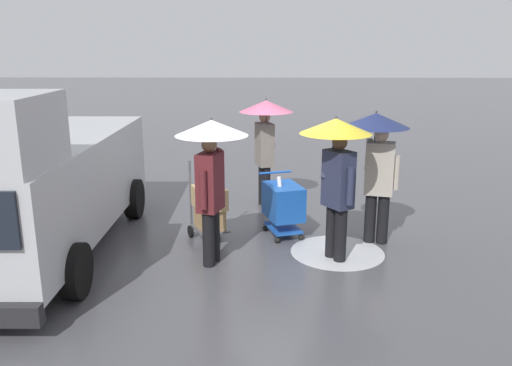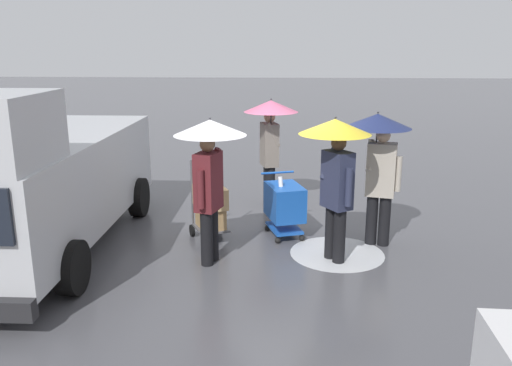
{
  "view_description": "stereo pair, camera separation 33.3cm",
  "coord_description": "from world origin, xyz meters",
  "px_view_note": "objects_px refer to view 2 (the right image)",
  "views": [
    {
      "loc": [
        0.01,
        8.14,
        3.12
      ],
      "look_at": [
        0.12,
        0.32,
        1.05
      ],
      "focal_mm": 36.61,
      "sensor_mm": 36.0,
      "label": 1
    },
    {
      "loc": [
        -0.32,
        8.13,
        3.12
      ],
      "look_at": [
        0.12,
        0.32,
        1.05
      ],
      "focal_mm": 36.61,
      "sensor_mm": 36.0,
      "label": 2
    }
  ],
  "objects_px": {
    "pedestrian_black_side": "(270,127)",
    "pedestrian_far_side": "(379,148)",
    "pedestrian_white_side": "(209,157)",
    "shopping_cart_vendor": "(285,204)",
    "cargo_van_parked_right": "(38,179)",
    "pedestrian_pink_side": "(336,156)",
    "hand_dolly_boxes": "(210,207)"
  },
  "relations": [
    {
      "from": "cargo_van_parked_right",
      "to": "pedestrian_white_side",
      "type": "bearing_deg",
      "value": 176.0
    },
    {
      "from": "pedestrian_black_side",
      "to": "cargo_van_parked_right",
      "type": "bearing_deg",
      "value": 37.52
    },
    {
      "from": "shopping_cart_vendor",
      "to": "cargo_van_parked_right",
      "type": "bearing_deg",
      "value": 14.19
    },
    {
      "from": "cargo_van_parked_right",
      "to": "pedestrian_white_side",
      "type": "xyz_separation_m",
      "value": [
        -2.62,
        0.18,
        0.41
      ]
    },
    {
      "from": "pedestrian_black_side",
      "to": "pedestrian_white_side",
      "type": "bearing_deg",
      "value": 74.4
    },
    {
      "from": "pedestrian_black_side",
      "to": "pedestrian_far_side",
      "type": "bearing_deg",
      "value": 131.53
    },
    {
      "from": "pedestrian_pink_side",
      "to": "pedestrian_far_side",
      "type": "height_order",
      "value": "same"
    },
    {
      "from": "hand_dolly_boxes",
      "to": "pedestrian_white_side",
      "type": "bearing_deg",
      "value": 98.8
    },
    {
      "from": "shopping_cart_vendor",
      "to": "pedestrian_far_side",
      "type": "relative_size",
      "value": 0.49
    },
    {
      "from": "pedestrian_black_side",
      "to": "pedestrian_white_side",
      "type": "xyz_separation_m",
      "value": [
        0.78,
        2.8,
        0.0
      ]
    },
    {
      "from": "shopping_cart_vendor",
      "to": "pedestrian_black_side",
      "type": "xyz_separation_m",
      "value": [
        0.3,
        -1.68,
        1.02
      ]
    },
    {
      "from": "shopping_cart_vendor",
      "to": "hand_dolly_boxes",
      "type": "xyz_separation_m",
      "value": [
        1.21,
        0.26,
        -0.0
      ]
    },
    {
      "from": "cargo_van_parked_right",
      "to": "pedestrian_pink_side",
      "type": "relative_size",
      "value": 2.49
    },
    {
      "from": "cargo_van_parked_right",
      "to": "pedestrian_far_side",
      "type": "relative_size",
      "value": 2.49
    },
    {
      "from": "shopping_cart_vendor",
      "to": "pedestrian_white_side",
      "type": "relative_size",
      "value": 0.49
    },
    {
      "from": "hand_dolly_boxes",
      "to": "pedestrian_black_side",
      "type": "xyz_separation_m",
      "value": [
        -0.91,
        -1.94,
        1.02
      ]
    },
    {
      "from": "cargo_van_parked_right",
      "to": "pedestrian_black_side",
      "type": "bearing_deg",
      "value": -142.48
    },
    {
      "from": "cargo_van_parked_right",
      "to": "pedestrian_white_side",
      "type": "height_order",
      "value": "cargo_van_parked_right"
    },
    {
      "from": "pedestrian_pink_side",
      "to": "pedestrian_white_side",
      "type": "distance_m",
      "value": 1.81
    },
    {
      "from": "pedestrian_black_side",
      "to": "pedestrian_far_side",
      "type": "relative_size",
      "value": 1.0
    },
    {
      "from": "pedestrian_far_side",
      "to": "pedestrian_black_side",
      "type": "bearing_deg",
      "value": -48.47
    },
    {
      "from": "pedestrian_pink_side",
      "to": "pedestrian_far_side",
      "type": "relative_size",
      "value": 1.0
    },
    {
      "from": "cargo_van_parked_right",
      "to": "pedestrian_pink_side",
      "type": "xyz_separation_m",
      "value": [
        -4.43,
        -0.0,
        0.41
      ]
    },
    {
      "from": "pedestrian_pink_side",
      "to": "pedestrian_white_side",
      "type": "bearing_deg",
      "value": 5.88
    },
    {
      "from": "cargo_van_parked_right",
      "to": "pedestrian_pink_side",
      "type": "height_order",
      "value": "cargo_van_parked_right"
    },
    {
      "from": "pedestrian_pink_side",
      "to": "cargo_van_parked_right",
      "type": "bearing_deg",
      "value": 0.02
    },
    {
      "from": "pedestrian_white_side",
      "to": "pedestrian_far_side",
      "type": "relative_size",
      "value": 1.0
    },
    {
      "from": "cargo_van_parked_right",
      "to": "hand_dolly_boxes",
      "type": "relative_size",
      "value": 4.07
    },
    {
      "from": "cargo_van_parked_right",
      "to": "pedestrian_far_side",
      "type": "distance_m",
      "value": 5.2
    },
    {
      "from": "pedestrian_white_side",
      "to": "pedestrian_far_side",
      "type": "height_order",
      "value": "same"
    },
    {
      "from": "shopping_cart_vendor",
      "to": "pedestrian_far_side",
      "type": "height_order",
      "value": "pedestrian_far_side"
    },
    {
      "from": "pedestrian_white_side",
      "to": "pedestrian_far_side",
      "type": "xyz_separation_m",
      "value": [
        -2.52,
        -0.83,
        0.0
      ]
    }
  ]
}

